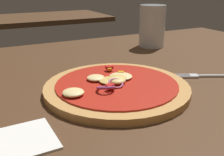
# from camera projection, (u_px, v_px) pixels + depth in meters

# --- Properties ---
(dining_table) EXTENTS (1.42, 1.01, 0.03)m
(dining_table) POSITION_uv_depth(u_px,v_px,m) (119.00, 103.00, 0.49)
(dining_table) COLOR #4C301C
(dining_table) RESTS_ON ground
(pizza) EXTENTS (0.28, 0.28, 0.03)m
(pizza) POSITION_uv_depth(u_px,v_px,m) (116.00, 87.00, 0.51)
(pizza) COLOR tan
(pizza) RESTS_ON dining_table
(fork) EXTENTS (0.17, 0.09, 0.00)m
(fork) POSITION_uv_depth(u_px,v_px,m) (213.00, 76.00, 0.59)
(fork) COLOR silver
(fork) RESTS_ON dining_table
(beer_glass) EXTENTS (0.08, 0.08, 0.13)m
(beer_glass) POSITION_uv_depth(u_px,v_px,m) (152.00, 28.00, 0.85)
(beer_glass) COLOR silver
(beer_glass) RESTS_ON dining_table
(background_table) EXTENTS (0.86, 0.45, 0.03)m
(background_table) POSITION_uv_depth(u_px,v_px,m) (35.00, 19.00, 1.59)
(background_table) COLOR #4C301C
(background_table) RESTS_ON ground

